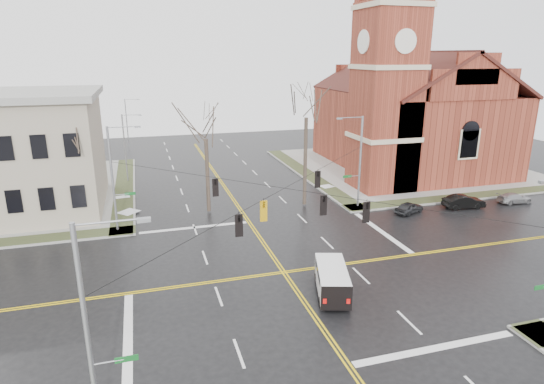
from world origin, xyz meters
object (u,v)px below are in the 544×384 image
object	(u,v)px
church	(407,105)
signal_pole_sw	(91,327)
tree_nw_far	(84,143)
tree_nw_near	(206,134)
streetlight_north_b	(128,122)
tree_ne	(306,112)
signal_pole_nw	(114,176)
parked_car_c	(514,198)
parked_car_a	(409,208)
signal_pole_ne	(359,159)
streetlight_north_a	(126,145)
cargo_van	(332,278)
parked_car_b	(464,202)

from	to	relation	value
church	signal_pole_sw	size ratio (longest dim) A/B	3.06
tree_nw_far	tree_nw_near	world-z (taller)	tree_nw_near
streetlight_north_b	tree_ne	size ratio (longest dim) A/B	0.61
tree_ne	signal_pole_nw	bearing A→B (deg)	-173.42
streetlight_north_b	tree_nw_near	size ratio (longest dim) A/B	0.75
church	tree_nw_near	bearing A→B (deg)	-159.17
signal_pole_nw	church	bearing A→B (deg)	20.21
tree_ne	tree_nw_near	bearing A→B (deg)	176.35
signal_pole_sw	tree_ne	xyz separation A→B (m)	(17.87, 25.06, 4.54)
signal_pole_sw	tree_nw_far	xyz separation A→B (m)	(-2.37, 25.61, 2.48)
tree_nw_near	parked_car_c	bearing A→B (deg)	-10.97
parked_car_a	tree_nw_near	size ratio (longest dim) A/B	0.31
church	signal_pole_ne	distance (m)	19.22
tree_nw_far	tree_nw_near	distance (m)	10.58
church	streetlight_north_a	distance (m)	35.78
church	parked_car_a	xyz separation A→B (m)	(-9.32, -16.32, -7.87)
tree_ne	streetlight_north_a	bearing A→B (deg)	139.99
church	signal_pole_nw	xyz separation A→B (m)	(-36.09, -13.28, -3.48)
signal_pole_ne	parked_car_c	xyz separation A→B (m)	(16.38, -3.30, -4.43)
streetlight_north_b	cargo_van	bearing A→B (deg)	-76.15
tree_nw_near	signal_pole_sw	bearing A→B (deg)	-107.73
cargo_van	signal_pole_nw	bearing A→B (deg)	148.63
streetlight_north_b	tree_ne	distance (m)	38.82
parked_car_b	parked_car_c	distance (m)	6.17
signal_pole_sw	tree_nw_far	size ratio (longest dim) A/B	0.88
tree_nw_near	signal_pole_nw	bearing A→B (deg)	-161.94
signal_pole_sw	cargo_van	bearing A→B (deg)	30.62
streetlight_north_b	tree_nw_far	distance (m)	34.15
signal_pole_nw	parked_car_b	xyz separation A→B (m)	(32.86, -3.21, -4.27)
signal_pole_sw	parked_car_c	distance (m)	43.94
signal_pole_nw	tree_nw_far	world-z (taller)	tree_nw_far
signal_pole_nw	tree_nw_far	distance (m)	4.31
parked_car_a	tree_nw_near	distance (m)	20.69
signal_pole_sw	streetlight_north_b	distance (m)	59.51
cargo_van	tree_nw_near	distance (m)	19.65
church	parked_car_c	bearing A→B (deg)	-79.96
parked_car_b	tree_nw_far	xyz separation A→B (m)	(-35.22, 5.82, 6.76)
streetlight_north_a	cargo_van	bearing A→B (deg)	-68.07
signal_pole_ne	parked_car_b	xyz separation A→B (m)	(10.21, -3.21, -4.27)
signal_pole_sw	parked_car_a	distance (m)	33.68
cargo_van	tree_nw_far	xyz separation A→B (m)	(-15.75, 17.69, 6.36)
signal_pole_ne	cargo_van	world-z (taller)	signal_pole_ne
signal_pole_nw	streetlight_north_a	size ratio (longest dim) A/B	1.12
tree_nw_far	cargo_van	bearing A→B (deg)	-48.33
signal_pole_nw	tree_nw_near	size ratio (longest dim) A/B	0.85
streetlight_north_b	parked_car_b	xyz separation A→B (m)	(32.19, -39.71, -3.79)
streetlight_north_a	tree_ne	distance (m)	23.01
parked_car_c	parked_car_a	bearing A→B (deg)	92.33
signal_pole_ne	tree_nw_far	bearing A→B (deg)	174.03
tree_nw_near	cargo_van	bearing A→B (deg)	-73.76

